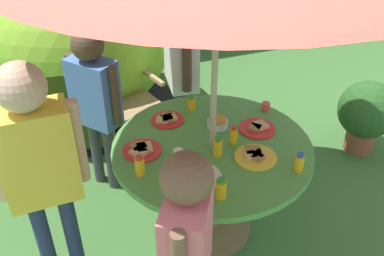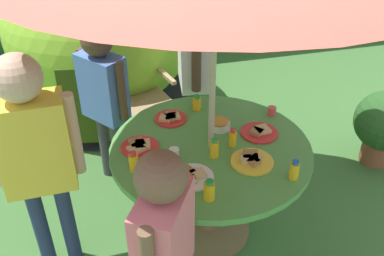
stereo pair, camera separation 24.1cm
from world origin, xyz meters
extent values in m
cube|color=#3D6B33|center=(0.00, 0.00, -0.01)|extent=(10.00, 10.00, 0.02)
cylinder|color=brown|center=(0.00, 0.00, 0.01)|extent=(0.57, 0.57, 0.03)
cylinder|color=brown|center=(0.00, 0.00, 0.34)|extent=(0.12, 0.12, 0.67)
cylinder|color=#519E47|center=(0.00, 0.00, 0.69)|extent=(1.22, 1.22, 0.04)
cylinder|color=#B7AD8C|center=(0.00, 0.00, 1.06)|extent=(0.04, 0.04, 2.11)
cylinder|color=tan|center=(-0.47, 0.83, 0.21)|extent=(0.04, 0.04, 0.42)
cylinder|color=tan|center=(-0.02, 0.96, 0.21)|extent=(0.04, 0.04, 0.42)
cylinder|color=tan|center=(-0.57, 1.22, 0.21)|extent=(0.04, 0.04, 0.42)
cylinder|color=tan|center=(-0.13, 1.34, 0.21)|extent=(0.04, 0.04, 0.42)
cube|color=tan|center=(-0.30, 1.09, 0.43)|extent=(0.60, 0.56, 0.04)
cube|color=tan|center=(-0.35, 1.28, 0.73)|extent=(0.49, 0.17, 0.56)
cube|color=tan|center=(-0.52, 1.03, 0.65)|extent=(0.15, 0.43, 0.03)
cube|color=tan|center=(-0.08, 1.15, 0.65)|extent=(0.15, 0.43, 0.03)
ellipsoid|color=#8CC633|center=(-0.51, 1.94, 0.77)|extent=(2.01, 2.00, 1.54)
cylinder|color=black|center=(-0.51, 1.94, 0.01)|extent=(2.06, 2.06, 0.01)
cube|color=#314511|center=(-0.67, 1.12, 0.42)|extent=(0.48, 0.12, 0.69)
cylinder|color=brown|center=(1.55, 0.39, 0.10)|extent=(0.24, 0.24, 0.19)
cylinder|color=#3F3F47|center=(0.14, 0.99, 0.32)|extent=(0.09, 0.09, 0.64)
cylinder|color=#3F3F47|center=(0.12, 0.84, 0.32)|extent=(0.09, 0.09, 0.64)
cube|color=white|center=(0.13, 0.92, 0.92)|extent=(0.25, 0.40, 0.54)
cylinder|color=#4C3828|center=(0.16, 1.12, 0.94)|extent=(0.07, 0.07, 0.49)
cylinder|color=#4C3828|center=(0.10, 0.71, 0.94)|extent=(0.07, 0.07, 0.49)
cylinder|color=#3F3F47|center=(-0.62, 0.77, 0.28)|extent=(0.08, 0.08, 0.57)
cylinder|color=#3F3F47|center=(-0.53, 0.66, 0.28)|extent=(0.08, 0.08, 0.57)
cube|color=#4C72C6|center=(-0.57, 0.72, 0.81)|extent=(0.35, 0.37, 0.48)
cylinder|color=#4C3828|center=(-0.69, 0.86, 0.83)|extent=(0.06, 0.06, 0.43)
cylinder|color=#4C3828|center=(-0.46, 0.57, 0.83)|extent=(0.06, 0.06, 0.43)
sphere|color=#4C3828|center=(-0.57, 0.72, 1.16)|extent=(0.22, 0.22, 0.22)
cylinder|color=navy|center=(-1.06, -0.03, 0.32)|extent=(0.09, 0.09, 0.65)
cylinder|color=navy|center=(-0.90, -0.02, 0.32)|extent=(0.09, 0.09, 0.65)
cube|color=yellow|center=(-0.98, -0.02, 0.92)|extent=(0.38, 0.21, 0.55)
cylinder|color=#D8B293|center=(-0.77, -0.02, 0.95)|extent=(0.07, 0.07, 0.49)
sphere|color=#D8B293|center=(-0.98, -0.02, 1.31)|extent=(0.24, 0.24, 0.24)
cube|color=#EA727F|center=(-0.43, -0.73, 0.82)|extent=(0.33, 0.38, 0.49)
cylinder|color=brown|center=(-0.33, -0.57, 0.84)|extent=(0.06, 0.06, 0.44)
sphere|color=brown|center=(-0.43, -0.73, 1.17)|extent=(0.22, 0.22, 0.22)
cylinder|color=white|center=(0.11, 0.17, 0.73)|extent=(0.14, 0.14, 0.04)
ellipsoid|color=gold|center=(0.11, 0.17, 0.77)|extent=(0.12, 0.12, 0.03)
cylinder|color=red|center=(-0.41, 0.09, 0.72)|extent=(0.23, 0.23, 0.01)
cube|color=tan|center=(-0.40, 0.09, 0.73)|extent=(0.10, 0.10, 0.02)
cube|color=#9E7547|center=(-0.43, 0.11, 0.73)|extent=(0.10, 0.10, 0.02)
cube|color=tan|center=(-0.44, 0.06, 0.73)|extent=(0.12, 0.12, 0.02)
cylinder|color=yellow|center=(0.19, -0.21, 0.72)|extent=(0.25, 0.25, 0.01)
cube|color=tan|center=(0.21, -0.21, 0.73)|extent=(0.09, 0.09, 0.02)
cube|color=#9E7547|center=(0.19, -0.17, 0.73)|extent=(0.11, 0.11, 0.02)
cube|color=tan|center=(0.15, -0.20, 0.73)|extent=(0.07, 0.07, 0.02)
cube|color=#9E7547|center=(0.19, -0.23, 0.73)|extent=(0.09, 0.09, 0.02)
cylinder|color=white|center=(-0.17, -0.26, 0.72)|extent=(0.23, 0.23, 0.01)
cube|color=tan|center=(-0.15, -0.26, 0.73)|extent=(0.09, 0.09, 0.02)
cube|color=#9E7547|center=(-0.20, -0.22, 0.73)|extent=(0.10, 0.10, 0.02)
cube|color=tan|center=(-0.20, -0.29, 0.73)|extent=(0.07, 0.07, 0.02)
cylinder|color=red|center=(-0.17, 0.35, 0.72)|extent=(0.21, 0.21, 0.01)
cube|color=tan|center=(-0.15, 0.35, 0.73)|extent=(0.08, 0.08, 0.02)
cube|color=#9E7547|center=(-0.17, 0.37, 0.73)|extent=(0.09, 0.09, 0.02)
cube|color=tan|center=(-0.21, 0.34, 0.73)|extent=(0.10, 0.10, 0.02)
cube|color=#9E7547|center=(-0.17, 0.33, 0.73)|extent=(0.08, 0.08, 0.02)
cylinder|color=red|center=(0.33, 0.05, 0.72)|extent=(0.23, 0.23, 0.01)
cube|color=tan|center=(0.35, 0.06, 0.73)|extent=(0.10, 0.10, 0.02)
cube|color=#9E7547|center=(0.31, 0.05, 0.73)|extent=(0.10, 0.10, 0.02)
cylinder|color=yellow|center=(-0.48, -0.11, 0.77)|extent=(0.05, 0.05, 0.11)
cylinder|color=red|center=(-0.48, -0.11, 0.83)|extent=(0.04, 0.04, 0.02)
cylinder|color=yellow|center=(0.03, 0.43, 0.76)|extent=(0.06, 0.06, 0.09)
cylinder|color=green|center=(0.03, 0.43, 0.81)|extent=(0.04, 0.04, 0.02)
cylinder|color=yellow|center=(-0.14, -0.43, 0.76)|extent=(0.06, 0.06, 0.10)
cylinder|color=green|center=(-0.14, -0.43, 0.82)|extent=(0.04, 0.04, 0.02)
cylinder|color=yellow|center=(0.36, -0.39, 0.76)|extent=(0.05, 0.05, 0.10)
cylinder|color=blue|center=(0.36, -0.39, 0.82)|extent=(0.04, 0.04, 0.02)
cylinder|color=yellow|center=(-0.01, -0.10, 0.77)|extent=(0.05, 0.05, 0.11)
cylinder|color=green|center=(-0.01, -0.10, 0.83)|extent=(0.04, 0.04, 0.02)
cylinder|color=yellow|center=(0.13, -0.03, 0.76)|extent=(0.05, 0.05, 0.10)
cylinder|color=red|center=(0.13, -0.03, 0.82)|extent=(0.03, 0.03, 0.02)
cylinder|color=white|center=(-0.24, -0.06, 0.75)|extent=(0.06, 0.06, 0.07)
cylinder|color=#E04C47|center=(0.49, 0.24, 0.74)|extent=(0.06, 0.06, 0.06)
camera|label=1|loc=(-0.85, -1.92, 2.26)|focal=40.36mm
camera|label=2|loc=(-0.62, -1.99, 2.26)|focal=40.36mm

